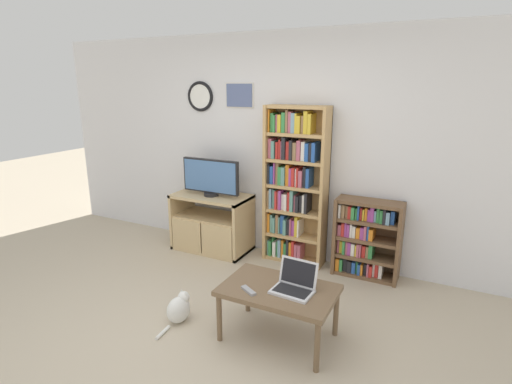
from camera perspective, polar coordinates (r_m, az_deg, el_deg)
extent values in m
plane|color=#BCAD93|center=(3.48, -11.47, -20.82)|extent=(18.00, 18.00, 0.00)
cube|color=silver|center=(4.70, 3.67, 6.28)|extent=(6.53, 0.06, 2.60)
torus|color=black|center=(5.13, -7.98, 13.36)|extent=(0.37, 0.04, 0.37)
cylinder|color=white|center=(5.13, -7.98, 13.36)|extent=(0.30, 0.02, 0.30)
cube|color=silver|center=(4.84, -2.36, 13.64)|extent=(0.37, 0.01, 0.29)
cube|color=slate|center=(4.84, -2.39, 13.63)|extent=(0.34, 0.02, 0.26)
cube|color=tan|center=(5.28, -10.42, -3.51)|extent=(0.04, 0.52, 0.71)
cube|color=tan|center=(4.81, -1.69, -5.14)|extent=(0.04, 0.52, 0.71)
cube|color=tan|center=(4.93, -6.38, -0.61)|extent=(0.94, 0.52, 0.04)
cube|color=tan|center=(5.15, -6.16, -7.83)|extent=(0.94, 0.52, 0.04)
cube|color=tan|center=(5.01, -6.29, -3.53)|extent=(0.87, 0.48, 0.04)
cube|color=tan|center=(5.00, -9.89, -6.08)|extent=(0.42, 0.02, 0.39)
cube|color=tan|center=(4.77, -5.63, -7.00)|extent=(0.42, 0.02, 0.39)
cylinder|color=black|center=(4.89, -6.41, -0.29)|extent=(0.18, 0.18, 0.04)
cube|color=black|center=(4.83, -6.48, 2.29)|extent=(0.75, 0.05, 0.41)
cube|color=#4770A8|center=(4.81, -6.67, 2.22)|extent=(0.72, 0.01, 0.37)
cube|color=tan|center=(4.65, 1.79, 1.22)|extent=(0.04, 0.26, 1.81)
cube|color=tan|center=(4.42, 9.75, 0.25)|extent=(0.04, 0.26, 1.81)
cube|color=tan|center=(4.63, 6.20, 1.07)|extent=(0.71, 0.02, 1.81)
cube|color=tan|center=(4.82, 5.39, -9.48)|extent=(0.64, 0.22, 0.04)
cube|color=tan|center=(4.71, 5.48, -6.22)|extent=(0.64, 0.22, 0.04)
cube|color=tan|center=(4.61, 5.57, -2.81)|extent=(0.64, 0.22, 0.04)
cube|color=tan|center=(4.53, 5.67, 0.75)|extent=(0.64, 0.22, 0.04)
cube|color=tan|center=(4.46, 5.77, 4.42)|extent=(0.64, 0.22, 0.04)
cube|color=tan|center=(4.41, 5.87, 8.18)|extent=(0.64, 0.22, 0.04)
cube|color=tan|center=(4.39, 5.97, 12.00)|extent=(0.64, 0.22, 0.04)
cube|color=#5B9389|center=(4.89, 2.15, -7.63)|extent=(0.02, 0.18, 0.18)
cube|color=#388947|center=(4.88, 2.43, -7.71)|extent=(0.03, 0.20, 0.19)
cube|color=#388947|center=(4.87, 2.75, -7.46)|extent=(0.02, 0.15, 0.23)
cube|color=white|center=(4.86, 3.01, -7.83)|extent=(0.04, 0.20, 0.18)
cube|color=#388947|center=(4.85, 3.42, -7.81)|extent=(0.02, 0.17, 0.19)
cube|color=#759EB7|center=(4.83, 3.71, -7.75)|extent=(0.03, 0.19, 0.22)
cube|color=orange|center=(4.83, 4.11, -7.81)|extent=(0.03, 0.16, 0.21)
cube|color=#388947|center=(4.82, 4.48, -8.06)|extent=(0.03, 0.17, 0.18)
cube|color=#232328|center=(4.79, 4.85, -7.82)|extent=(0.03, 0.18, 0.24)
cube|color=orange|center=(4.79, 5.22, -8.06)|extent=(0.03, 0.17, 0.21)
cube|color=red|center=(4.77, 5.61, -8.02)|extent=(0.03, 0.18, 0.23)
cube|color=#B75B70|center=(4.77, 6.00, -8.27)|extent=(0.03, 0.18, 0.20)
cube|color=#B75B70|center=(4.76, 6.45, -8.35)|extent=(0.04, 0.18, 0.20)
cube|color=orange|center=(4.78, 2.20, -4.15)|extent=(0.03, 0.18, 0.23)
cube|color=#5B9389|center=(4.77, 2.55, -4.26)|extent=(0.03, 0.17, 0.21)
cube|color=#5B9389|center=(4.76, 2.92, -4.51)|extent=(0.03, 0.18, 0.18)
cube|color=#93704C|center=(4.74, 3.35, -4.33)|extent=(0.03, 0.17, 0.23)
cube|color=#5B9389|center=(4.74, 3.66, -4.53)|extent=(0.02, 0.16, 0.20)
cube|color=#2856A8|center=(4.72, 4.08, -4.44)|extent=(0.04, 0.15, 0.22)
cube|color=#5B9389|center=(4.70, 4.49, -4.79)|extent=(0.04, 0.20, 0.18)
cube|color=#232328|center=(4.70, 4.95, -4.77)|extent=(0.03, 0.17, 0.19)
cube|color=#B75B70|center=(4.68, 5.28, -4.80)|extent=(0.02, 0.19, 0.20)
cube|color=#9E4293|center=(4.68, 5.63, -4.92)|extent=(0.03, 0.17, 0.19)
cube|color=gold|center=(4.66, 6.05, -4.72)|extent=(0.04, 0.18, 0.23)
cube|color=white|center=(4.65, 6.38, -4.98)|extent=(0.02, 0.19, 0.20)
cube|color=#93704C|center=(4.69, 2.19, -0.81)|extent=(0.02, 0.19, 0.22)
cube|color=#759EB7|center=(4.68, 2.47, -0.74)|extent=(0.03, 0.19, 0.24)
cube|color=#5B9389|center=(4.67, 2.91, -0.84)|extent=(0.04, 0.16, 0.22)
cube|color=red|center=(4.65, 3.25, -0.96)|extent=(0.03, 0.19, 0.22)
cube|color=#B75B70|center=(4.65, 3.55, -0.98)|extent=(0.02, 0.17, 0.22)
cube|color=#9E4293|center=(4.63, 3.80, -0.95)|extent=(0.02, 0.19, 0.23)
cube|color=white|center=(4.63, 4.22, -1.24)|extent=(0.04, 0.16, 0.18)
cube|color=white|center=(4.61, 4.62, -1.29)|extent=(0.03, 0.20, 0.19)
cube|color=red|center=(4.60, 5.00, -1.16)|extent=(0.03, 0.17, 0.22)
cube|color=#5B9389|center=(4.58, 5.44, -1.09)|extent=(0.04, 0.19, 0.24)
cube|color=#B75B70|center=(4.58, 5.86, -1.45)|extent=(0.02, 0.16, 0.19)
cube|color=#232328|center=(4.56, 6.21, -1.55)|extent=(0.03, 0.19, 0.18)
cube|color=#232328|center=(4.56, 6.70, -1.50)|extent=(0.03, 0.16, 0.20)
cube|color=white|center=(4.54, 7.08, -1.51)|extent=(0.02, 0.18, 0.21)
cube|color=#232328|center=(4.52, 7.45, -1.43)|extent=(0.03, 0.19, 0.23)
cube|color=#232328|center=(4.61, 2.22, 2.78)|extent=(0.02, 0.19, 0.23)
cube|color=#2856A8|center=(4.61, 2.61, 2.60)|extent=(0.04, 0.18, 0.20)
cube|color=#9E4293|center=(4.59, 2.99, 2.82)|extent=(0.02, 0.17, 0.25)
cube|color=#93704C|center=(4.58, 3.38, 2.78)|extent=(0.04, 0.16, 0.24)
cube|color=#388947|center=(4.56, 3.78, 2.47)|extent=(0.04, 0.20, 0.21)
cube|color=#5B9389|center=(4.55, 4.25, 2.42)|extent=(0.04, 0.20, 0.21)
cube|color=orange|center=(4.53, 4.84, 2.56)|extent=(0.04, 0.16, 0.24)
cube|color=#9E4293|center=(4.52, 5.26, 2.29)|extent=(0.03, 0.19, 0.20)
cube|color=red|center=(4.50, 5.66, 2.29)|extent=(0.03, 0.20, 0.21)
cube|color=white|center=(4.50, 6.05, 2.21)|extent=(0.02, 0.17, 0.20)
cube|color=red|center=(4.48, 6.29, 2.24)|extent=(0.02, 0.20, 0.21)
cube|color=#B75B70|center=(4.48, 6.70, 2.02)|extent=(0.04, 0.19, 0.19)
cube|color=#232328|center=(4.47, 7.21, 2.28)|extent=(0.03, 0.16, 0.23)
cube|color=#2856A8|center=(4.45, 7.68, 2.10)|extent=(0.04, 0.18, 0.21)
cube|color=#B75B70|center=(4.56, 2.40, 6.36)|extent=(0.04, 0.17, 0.22)
cube|color=#5B9389|center=(4.54, 2.88, 6.15)|extent=(0.04, 0.19, 0.20)
cube|color=red|center=(4.53, 3.35, 6.07)|extent=(0.03, 0.17, 0.19)
cube|color=red|center=(4.52, 3.72, 6.22)|extent=(0.02, 0.16, 0.22)
cube|color=#B75B70|center=(4.51, 3.99, 6.08)|extent=(0.02, 0.16, 0.20)
cube|color=#232328|center=(4.49, 4.34, 6.34)|extent=(0.04, 0.19, 0.25)
cube|color=red|center=(4.48, 4.88, 6.02)|extent=(0.04, 0.17, 0.20)
cube|color=#232328|center=(4.46, 5.36, 6.07)|extent=(0.03, 0.20, 0.22)
cube|color=#93704C|center=(4.45, 5.86, 5.90)|extent=(0.04, 0.18, 0.20)
cube|color=#B75B70|center=(4.43, 6.42, 6.00)|extent=(0.04, 0.18, 0.22)
cube|color=white|center=(4.42, 7.02, 5.88)|extent=(0.04, 0.16, 0.21)
cube|color=#2856A8|center=(4.40, 7.56, 5.74)|extent=(0.04, 0.18, 0.19)
cube|color=#232328|center=(4.39, 8.07, 5.73)|extent=(0.03, 0.17, 0.20)
cube|color=#2856A8|center=(4.37, 8.56, 5.72)|extent=(0.04, 0.20, 0.21)
cube|color=orange|center=(4.52, 2.28, 10.21)|extent=(0.02, 0.19, 0.25)
cube|color=#388947|center=(4.52, 2.67, 9.94)|extent=(0.04, 0.16, 0.20)
cube|color=#388947|center=(4.50, 3.02, 9.78)|extent=(0.02, 0.20, 0.19)
cube|color=#B75B70|center=(4.50, 3.34, 9.82)|extent=(0.02, 0.17, 0.19)
cube|color=gold|center=(4.48, 3.72, 9.80)|extent=(0.04, 0.17, 0.19)
cube|color=#388947|center=(4.46, 4.27, 9.92)|extent=(0.04, 0.17, 0.22)
cube|color=#93704C|center=(4.45, 4.73, 10.10)|extent=(0.03, 0.16, 0.25)
cube|color=#B75B70|center=(4.44, 5.15, 9.94)|extent=(0.03, 0.16, 0.23)
cube|color=#759EB7|center=(4.42, 5.62, 9.82)|extent=(0.04, 0.17, 0.21)
cube|color=gold|center=(4.41, 6.05, 9.78)|extent=(0.02, 0.19, 0.21)
cube|color=gold|center=(4.39, 6.44, 9.60)|extent=(0.04, 0.19, 0.19)
cube|color=#93704C|center=(4.39, 6.94, 9.57)|extent=(0.03, 0.17, 0.19)
cube|color=gold|center=(4.37, 7.42, 9.87)|extent=(0.04, 0.18, 0.24)
cube|color=gold|center=(4.35, 7.98, 9.65)|extent=(0.04, 0.19, 0.21)
cube|color=brown|center=(4.51, 11.51, -5.92)|extent=(0.04, 0.28, 0.85)
cube|color=brown|center=(4.40, 19.81, -7.08)|extent=(0.04, 0.28, 0.85)
cube|color=brown|center=(4.57, 15.94, -5.94)|extent=(0.69, 0.02, 0.85)
cube|color=brown|center=(4.61, 15.24, -11.22)|extent=(0.62, 0.25, 0.04)
cube|color=brown|center=(4.52, 15.42, -8.91)|extent=(0.62, 0.25, 0.04)
cube|color=brown|center=(4.45, 15.61, -6.51)|extent=(0.62, 0.25, 0.04)
cube|color=brown|center=(4.38, 15.80, -4.03)|extent=(0.62, 0.25, 0.04)
cube|color=brown|center=(4.31, 15.99, -1.47)|extent=(0.62, 0.25, 0.04)
cube|color=orange|center=(4.63, 11.85, -9.68)|extent=(0.04, 0.23, 0.14)
cube|color=#388947|center=(4.62, 12.34, -9.75)|extent=(0.03, 0.22, 0.14)
cube|color=#232328|center=(4.62, 12.87, -9.71)|extent=(0.04, 0.19, 0.15)
cube|color=#232328|center=(4.61, 13.44, -9.94)|extent=(0.04, 0.21, 0.13)
cube|color=#2856A8|center=(4.60, 14.01, -10.06)|extent=(0.04, 0.21, 0.13)
cube|color=#388947|center=(4.60, 14.42, -10.05)|extent=(0.02, 0.18, 0.13)
cube|color=#2856A8|center=(4.59, 14.72, -10.24)|extent=(0.03, 0.23, 0.12)
cube|color=orange|center=(4.59, 15.07, -10.27)|extent=(0.02, 0.21, 0.12)
cube|color=#232328|center=(4.59, 15.55, -10.25)|extent=(0.04, 0.18, 0.13)
cube|color=#B75B70|center=(4.57, 15.90, -10.24)|extent=(0.02, 0.23, 0.15)
cube|color=red|center=(4.57, 16.23, -10.44)|extent=(0.03, 0.22, 0.12)
cube|color=white|center=(4.57, 16.63, -10.31)|extent=(0.02, 0.18, 0.14)
cube|color=red|center=(4.56, 17.01, -10.31)|extent=(0.03, 0.18, 0.15)
cube|color=white|center=(4.56, 17.51, -10.38)|extent=(0.03, 0.19, 0.16)
cube|color=#B75B70|center=(4.56, 11.92, -7.19)|extent=(0.02, 0.18, 0.15)
cube|color=gold|center=(4.55, 12.31, -7.33)|extent=(0.03, 0.18, 0.14)
cube|color=#388947|center=(4.53, 12.72, -7.36)|extent=(0.03, 0.22, 0.15)
cube|color=#B75B70|center=(4.53, 13.08, -7.43)|extent=(0.02, 0.21, 0.15)
cube|color=#9E4293|center=(4.53, 13.44, -7.49)|extent=(0.03, 0.21, 0.15)
cube|color=white|center=(4.52, 13.91, -7.63)|extent=(0.04, 0.21, 0.14)
cube|color=gold|center=(4.52, 14.30, -7.74)|extent=(0.02, 0.21, 0.13)
cube|color=#B75B70|center=(4.50, 14.59, -7.69)|extent=(0.03, 0.23, 0.15)
cube|color=#B75B70|center=(4.50, 14.91, -7.72)|extent=(0.02, 0.22, 0.15)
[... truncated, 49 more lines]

